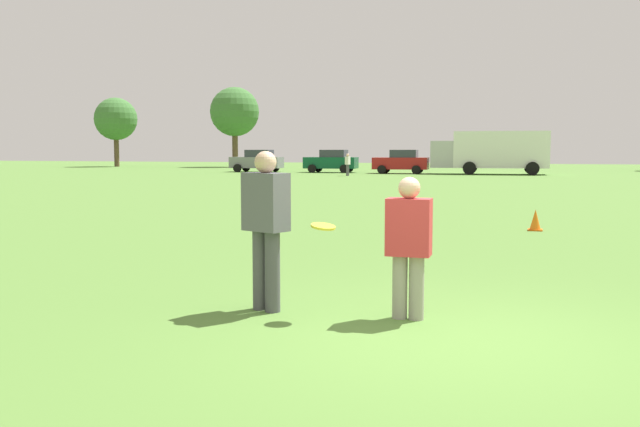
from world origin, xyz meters
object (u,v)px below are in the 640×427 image
at_px(bystander_far_jogger, 348,163).
at_px(parked_car_near_left, 257,161).
at_px(parked_car_center, 401,162).
at_px(frisbee, 323,226).
at_px(player_defender, 409,240).
at_px(parked_car_mid_left, 332,161).
at_px(traffic_cone, 535,220).
at_px(box_truck, 492,151).
at_px(player_thrower, 266,221).

bearing_deg(bystander_far_jogger, parked_car_near_left, 147.40).
bearing_deg(parked_car_center, frisbee, -80.28).
bearing_deg(parked_car_near_left, player_defender, -65.28).
bearing_deg(bystander_far_jogger, parked_car_center, 64.87).
bearing_deg(parked_car_mid_left, parked_car_near_left, -175.42).
bearing_deg(traffic_cone, parked_car_near_left, 121.38).
xyz_separation_m(parked_car_center, box_truck, (6.73, 0.54, 0.83)).
bearing_deg(frisbee, bystander_far_jogger, 104.89).
bearing_deg(bystander_far_jogger, frisbee, -75.11).
relative_size(parked_car_near_left, parked_car_mid_left, 1.00).
bearing_deg(parked_car_mid_left, box_truck, -0.86).
height_order(player_thrower, parked_car_near_left, parked_car_near_left).
relative_size(player_thrower, traffic_cone, 3.76).
height_order(player_defender, parked_car_center, parked_car_center).
bearing_deg(frisbee, box_truck, 91.20).
bearing_deg(bystander_far_jogger, player_thrower, -76.05).
bearing_deg(player_defender, box_truck, 92.34).
relative_size(player_defender, box_truck, 0.18).
height_order(player_thrower, parked_car_center, parked_car_center).
xyz_separation_m(player_defender, box_truck, (-1.84, 45.16, 0.90)).
distance_m(traffic_cone, box_truck, 36.46).
relative_size(parked_car_mid_left, parked_car_center, 1.00).
bearing_deg(player_defender, frisbee, -167.14).
bearing_deg(bystander_far_jogger, player_defender, -73.82).
height_order(traffic_cone, parked_car_mid_left, parked_car_mid_left).
bearing_deg(player_defender, parked_car_center, 100.87).
relative_size(parked_car_near_left, box_truck, 0.50).
bearing_deg(parked_car_near_left, frisbee, -66.32).
relative_size(frisbee, traffic_cone, 0.57).
xyz_separation_m(box_truck, bystander_far_jogger, (-9.43, -6.31, -0.87)).
xyz_separation_m(frisbee, box_truck, (-0.95, 45.36, 0.76)).
height_order(parked_car_mid_left, bystander_far_jogger, parked_car_mid_left).
relative_size(player_defender, parked_car_near_left, 0.36).
xyz_separation_m(player_defender, frisbee, (-0.89, -0.20, 0.14)).
xyz_separation_m(player_thrower, frisbee, (0.71, -0.10, -0.02)).
bearing_deg(box_truck, parked_car_near_left, -179.04).
relative_size(parked_car_mid_left, bystander_far_jogger, 2.75).
bearing_deg(parked_car_center, box_truck, 4.59).
distance_m(parked_car_center, bystander_far_jogger, 6.37).
distance_m(player_thrower, frisbee, 0.71).
xyz_separation_m(player_defender, parked_car_near_left, (-20.65, 44.84, 0.07)).
height_order(player_thrower, frisbee, player_thrower).
xyz_separation_m(player_thrower, player_defender, (1.60, 0.10, -0.17)).
relative_size(player_thrower, box_truck, 0.21).
xyz_separation_m(parked_car_near_left, box_truck, (18.80, 0.31, 0.83)).
xyz_separation_m(traffic_cone, parked_car_center, (-9.87, 35.75, 0.69)).
distance_m(player_defender, frisbee, 0.93).
height_order(player_thrower, player_defender, player_thrower).
height_order(parked_car_mid_left, box_truck, box_truck).
xyz_separation_m(player_thrower, parked_car_mid_left, (-12.79, 45.45, -0.09)).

